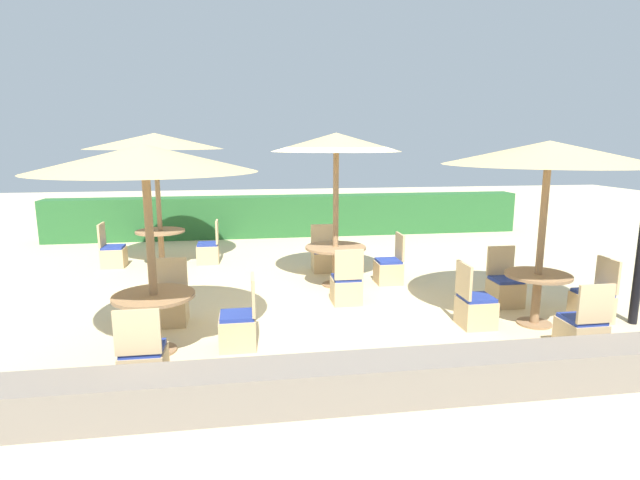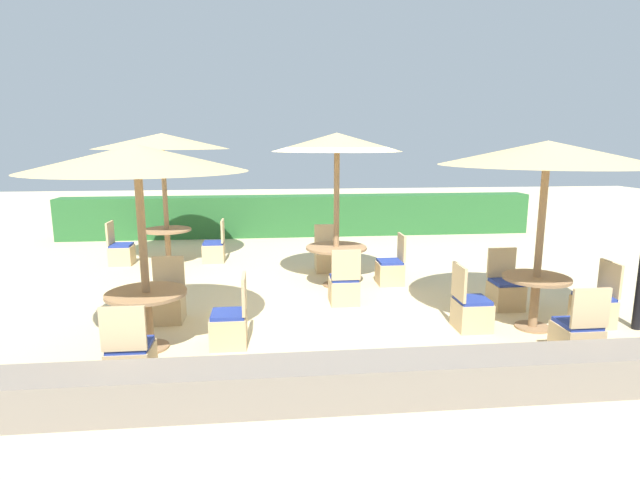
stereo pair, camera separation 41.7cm
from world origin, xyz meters
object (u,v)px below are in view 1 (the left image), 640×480
object	(u,v)px
patio_chair_front_left_north	(171,306)
patio_chair_back_left_west	(113,255)
parasol_center	(336,143)
patio_chair_back_left_east	(209,251)
parasol_front_right	(549,154)
patio_chair_front_right_south	(582,332)
round_table_back_left	(161,238)
round_table_front_left	(155,308)
round_table_front_right	(537,287)
patio_chair_front_right_north	(505,289)
parasol_front_left	(145,159)
patio_chair_center_south	(346,288)
patio_chair_center_east	(389,269)
patio_chair_front_right_west	(475,309)
patio_chair_front_right_east	(593,303)
patio_chair_front_left_south	(144,364)
patio_chair_center_north	(323,258)
patio_chair_front_left_east	(239,327)
round_table_center	(335,254)
parasol_back_left	(155,142)

from	to	relation	value
patio_chair_front_left_north	patio_chair_back_left_west	world-z (taller)	same
parasol_center	patio_chair_back_left_east	bearing A→B (deg)	138.80
patio_chair_front_left_north	parasol_front_right	world-z (taller)	parasol_front_right
patio_chair_back_left_east	patio_chair_front_right_south	distance (m)	7.35
round_table_back_left	patio_chair_back_left_west	distance (m)	1.04
round_table_front_left	round_table_front_right	world-z (taller)	round_table_front_right
parasol_center	patio_chair_back_left_west	xyz separation A→B (m)	(-4.37, 2.06, -2.30)
round_table_front_left	patio_chair_front_right_north	xyz separation A→B (m)	(5.23, 1.05, -0.31)
parasol_center	parasol_front_left	bearing A→B (deg)	-136.91
round_table_front_left	patio_chair_front_right_north	size ratio (longest dim) A/B	1.07
patio_chair_center_south	patio_chair_center_east	bearing A→B (deg)	45.36
patio_chair_center_east	patio_chair_front_right_north	world-z (taller)	same
patio_chair_front_right_west	patio_chair_front_right_east	bearing A→B (deg)	88.80
patio_chair_front_right_east	patio_chair_front_left_south	bearing A→B (deg)	100.28
patio_chair_center_north	patio_chair_front_left_north	bearing A→B (deg)	44.74
parasol_center	patio_chair_front_left_south	bearing A→B (deg)	-127.94
parasol_center	patio_chair_center_south	distance (m)	2.53
patio_chair_front_right_east	patio_chair_back_left_east	bearing A→B (deg)	52.25
patio_chair_center_north	parasol_front_left	distance (m)	5.00
patio_chair_front_left_east	patio_chair_front_right_north	world-z (taller)	same
patio_chair_center_east	patio_chair_front_left_south	xyz separation A→B (m)	(-3.74, -3.49, 0.00)
round_table_front_right	patio_chair_front_left_east	bearing A→B (deg)	-177.61
patio_chair_back_left_west	patio_chair_front_right_west	bearing A→B (deg)	53.47
patio_chair_center_south	patio_chair_front_left_south	world-z (taller)	same
round_table_back_left	round_table_center	bearing A→B (deg)	-31.54
patio_chair_back_left_west	patio_chair_front_right_south	distance (m)	8.76
patio_chair_center_south	patio_chair_front_right_east	bearing A→B (deg)	-21.49
parasol_front_left	patio_chair_front_right_south	size ratio (longest dim) A/B	2.82
patio_chair_back_left_west	patio_chair_front_right_west	size ratio (longest dim) A/B	1.00
patio_chair_center_north	patio_chair_front_right_east	world-z (taller)	same
patio_chair_front_left_south	patio_chair_back_left_west	world-z (taller)	same
parasol_center	patio_chair_back_left_east	xyz separation A→B (m)	(-2.40, 2.10, -2.30)
patio_chair_center_east	round_table_front_right	bearing A→B (deg)	-148.69
patio_chair_front_left_north	patio_chair_back_left_west	size ratio (longest dim) A/B	1.00
round_table_back_left	patio_chair_front_right_east	size ratio (longest dim) A/B	1.09
patio_chair_back_left_east	patio_chair_front_right_north	distance (m)	6.08
patio_chair_center_north	patio_chair_front_left_east	xyz separation A→B (m)	(-1.68, -3.64, 0.00)
patio_chair_front_left_east	parasol_front_right	size ratio (longest dim) A/B	0.33
parasol_center	patio_chair_back_left_east	world-z (taller)	parasol_center
parasol_front_left	patio_chair_front_right_east	size ratio (longest dim) A/B	2.82
parasol_front_left	round_table_back_left	distance (m)	5.02
patio_chair_center_north	patio_chair_front_left_east	bearing A→B (deg)	65.28
parasol_back_left	patio_chair_front_right_west	xyz separation A→B (m)	(4.96, -4.42, -2.33)
parasol_back_left	round_table_back_left	size ratio (longest dim) A/B	2.73
parasol_center	parasol_front_left	world-z (taller)	parasol_center
round_table_center	patio_chair_front_right_south	distance (m)	4.21
round_table_back_left	patio_chair_front_right_south	distance (m)	8.02
parasol_front_left	patio_chair_front_left_north	distance (m)	2.35
patio_chair_center_north	parasol_front_left	world-z (taller)	parasol_front_left
patio_chair_front_right_east	patio_chair_front_right_north	xyz separation A→B (m)	(-0.91, 0.87, 0.00)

